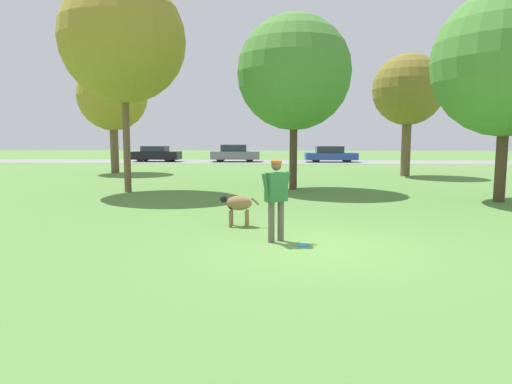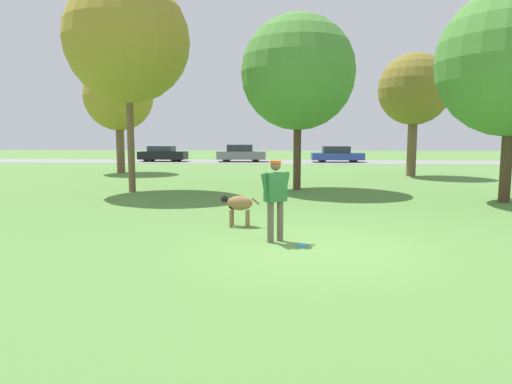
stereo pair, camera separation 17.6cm
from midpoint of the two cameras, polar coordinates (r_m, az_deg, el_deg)
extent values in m
plane|color=#56843D|center=(8.74, 7.08, -6.89)|extent=(120.00, 120.00, 0.00)
cube|color=gray|center=(37.70, 4.01, 3.78)|extent=(120.00, 6.00, 0.01)
cylinder|color=#665B4C|center=(9.14, 2.55, -3.63)|extent=(0.18, 0.18, 0.81)
cylinder|color=#665B4C|center=(9.00, 1.36, -3.79)|extent=(0.18, 0.18, 0.81)
cube|color=#2D7038|center=(8.97, 1.98, 0.65)|extent=(0.47, 0.44, 0.57)
cylinder|color=#2D7038|center=(9.11, 3.19, 0.74)|extent=(0.22, 0.20, 0.58)
cylinder|color=#2D7038|center=(8.83, 0.73, 0.55)|extent=(0.22, 0.20, 0.58)
sphere|color=brown|center=(8.93, 1.99, 3.34)|extent=(0.28, 0.28, 0.20)
cylinder|color=#D15B19|center=(8.93, 1.99, 3.79)|extent=(0.30, 0.30, 0.06)
ellipsoid|color=olive|center=(10.61, -2.62, -1.40)|extent=(0.63, 0.37, 0.34)
ellipsoid|color=black|center=(10.64, -3.51, -1.69)|extent=(0.20, 0.25, 0.18)
sphere|color=black|center=(10.66, -4.55, -0.87)|extent=(0.18, 0.18, 0.17)
cylinder|color=olive|center=(10.61, -3.70, -3.35)|extent=(0.07, 0.07, 0.38)
cylinder|color=olive|center=(10.78, -3.52, -3.18)|extent=(0.07, 0.07, 0.38)
cylinder|color=olive|center=(10.55, -1.69, -3.40)|extent=(0.07, 0.07, 0.38)
cylinder|color=olive|center=(10.73, -1.54, -3.22)|extent=(0.07, 0.07, 0.38)
cylinder|color=olive|center=(10.54, -0.59, -1.16)|extent=(0.20, 0.06, 0.18)
cylinder|color=#268CE5|center=(8.83, 5.33, -6.66)|extent=(0.21, 0.21, 0.02)
torus|color=#268CE5|center=(8.83, 5.33, -6.66)|extent=(0.21, 0.21, 0.02)
cylinder|color=#4C3826|center=(16.45, 28.05, 3.49)|extent=(0.34, 0.34, 2.64)
sphere|color=#4C8938|center=(16.59, 28.66, 14.03)|extent=(4.59, 4.59, 4.59)
cylinder|color=brown|center=(25.36, 18.05, 5.45)|extent=(0.48, 0.48, 3.13)
sphere|color=olive|center=(25.47, 18.31, 12.08)|extent=(3.68, 3.68, 3.68)
cylinder|color=#4C3826|center=(17.99, 4.41, 4.87)|extent=(0.30, 0.30, 2.87)
sphere|color=#4C8938|center=(18.14, 4.50, 14.66)|extent=(4.40, 4.40, 4.40)
cylinder|color=brown|center=(27.42, -17.46, 5.32)|extent=(0.46, 0.46, 2.90)
sphere|color=olive|center=(27.50, -17.68, 11.38)|extent=(3.89, 3.89, 3.89)
cylinder|color=brown|center=(17.81, -16.15, 6.20)|extent=(0.26, 0.26, 3.87)
sphere|color=olive|center=(18.15, -16.56, 17.76)|extent=(4.55, 4.55, 4.55)
cube|color=black|center=(38.88, -12.45, 4.49)|extent=(3.96, 1.83, 0.65)
cube|color=#232D38|center=(38.90, -12.64, 5.30)|extent=(2.08, 1.52, 0.45)
cylinder|color=black|center=(39.24, -10.49, 4.21)|extent=(0.57, 0.22, 0.56)
cylinder|color=black|center=(37.86, -11.08, 4.10)|extent=(0.57, 0.22, 0.56)
cylinder|color=black|center=(39.94, -13.73, 4.17)|extent=(0.57, 0.22, 0.56)
cylinder|color=black|center=(38.59, -14.42, 4.06)|extent=(0.57, 0.22, 0.56)
cube|color=slate|center=(37.77, -2.73, 4.62)|extent=(4.05, 1.98, 0.64)
cube|color=#232D38|center=(37.76, -2.91, 5.52)|extent=(2.13, 1.65, 0.55)
cylinder|color=black|center=(38.52, -0.87, 4.34)|extent=(0.65, 0.22, 0.64)
cylinder|color=black|center=(36.93, -0.94, 4.22)|extent=(0.65, 0.22, 0.64)
cylinder|color=black|center=(38.66, -4.42, 4.33)|extent=(0.65, 0.22, 0.64)
cylinder|color=black|center=(37.08, -4.65, 4.21)|extent=(0.65, 0.22, 0.64)
cube|color=#284293|center=(37.73, 9.22, 4.43)|extent=(4.23, 1.78, 0.56)
cube|color=#232D38|center=(37.70, 9.05, 5.27)|extent=(2.22, 1.49, 0.54)
cylinder|color=black|center=(38.63, 10.92, 4.17)|extent=(0.58, 0.22, 0.58)
cylinder|color=black|center=(37.24, 11.28, 4.06)|extent=(0.58, 0.22, 0.58)
cylinder|color=black|center=(38.29, 7.20, 4.22)|extent=(0.58, 0.22, 0.58)
cylinder|color=black|center=(36.89, 7.43, 4.11)|extent=(0.58, 0.22, 0.58)
camera|label=1|loc=(0.09, -90.51, -0.06)|focal=32.00mm
camera|label=2|loc=(0.09, 89.49, 0.06)|focal=32.00mm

